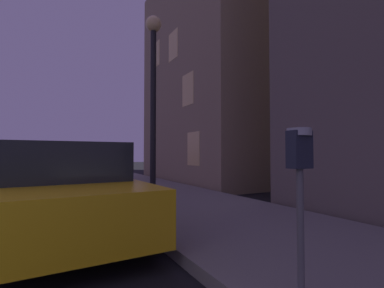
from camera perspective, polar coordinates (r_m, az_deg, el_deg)
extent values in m
cylinder|color=#59595B|center=(2.45, 21.25, -16.49)|extent=(0.06, 0.06, 1.01)
cube|color=#232838|center=(2.37, 21.05, -1.06)|extent=(0.19, 0.11, 0.30)
cylinder|color=#999EA5|center=(2.38, 21.01, 2.31)|extent=(0.19, 0.19, 0.06)
cube|color=black|center=(2.33, 20.14, -0.07)|extent=(0.01, 0.08, 0.11)
cube|color=gold|center=(4.96, -25.26, -9.94)|extent=(2.04, 4.49, 0.64)
cube|color=#1E2328|center=(4.89, -25.14, -3.22)|extent=(1.73, 2.29, 0.56)
cylinder|color=black|center=(6.47, -17.95, -10.24)|extent=(0.25, 0.67, 0.66)
cylinder|color=black|center=(3.89, -8.97, -15.97)|extent=(0.25, 0.67, 0.66)
cube|color=maroon|center=(11.84, -26.74, -5.14)|extent=(1.89, 4.43, 0.64)
cube|color=#1E2328|center=(11.68, -26.66, -2.34)|extent=(1.61, 2.24, 0.56)
cylinder|color=black|center=(13.19, -30.92, -5.77)|extent=(0.24, 0.67, 0.66)
cylinder|color=black|center=(13.28, -23.20, -5.86)|extent=(0.24, 0.67, 0.66)
cylinder|color=black|center=(10.49, -31.26, -6.82)|extent=(0.24, 0.67, 0.66)
cylinder|color=black|center=(10.59, -21.55, -6.92)|extent=(0.24, 0.67, 0.66)
cube|color=black|center=(17.82, -27.09, -3.99)|extent=(1.95, 4.32, 0.64)
cube|color=#1E2328|center=(17.76, -27.05, -2.12)|extent=(1.69, 2.18, 0.56)
cylinder|color=black|center=(19.15, -30.06, -4.50)|extent=(0.23, 0.66, 0.66)
cylinder|color=black|center=(19.20, -24.39, -4.58)|extent=(0.23, 0.66, 0.66)
cylinder|color=black|center=(16.50, -30.25, -4.95)|extent=(0.23, 0.66, 0.66)
cylinder|color=black|center=(16.56, -23.67, -5.04)|extent=(0.23, 0.66, 0.66)
cube|color=navy|center=(23.51, -27.25, -3.44)|extent=(1.91, 4.23, 0.64)
cube|color=#1E2328|center=(23.44, -27.24, -2.02)|extent=(1.63, 2.11, 0.56)
cylinder|color=black|center=(24.85, -29.29, -3.86)|extent=(0.24, 0.67, 0.66)
cylinder|color=black|center=(24.81, -25.11, -3.93)|extent=(0.24, 0.67, 0.66)
cylinder|color=black|center=(22.26, -29.67, -4.11)|extent=(0.24, 0.67, 0.66)
cylinder|color=black|center=(22.22, -25.00, -4.19)|extent=(0.24, 0.67, 0.66)
cylinder|color=black|center=(7.77, -7.93, 6.73)|extent=(0.16, 0.16, 4.59)
sphere|color=#F9D88C|center=(8.48, -7.85, 23.07)|extent=(0.44, 0.44, 0.44)
cube|color=#998466|center=(14.50, 12.59, 11.99)|extent=(8.91, 7.42, 9.50)
cube|color=#F2D17F|center=(12.42, -3.77, 19.42)|extent=(0.06, 0.90, 1.20)
cube|color=#F2D17F|center=(14.26, -7.24, 17.61)|extent=(0.06, 0.90, 1.20)
cube|color=#F2D17F|center=(9.96, 0.38, -0.96)|extent=(0.06, 0.90, 1.20)
cube|color=#F2D17F|center=(10.61, -0.75, 11.07)|extent=(0.06, 0.90, 1.20)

